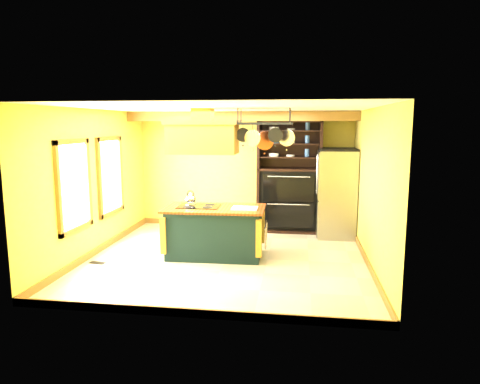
% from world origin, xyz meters
% --- Properties ---
extents(floor, '(5.00, 5.00, 0.00)m').
position_xyz_m(floor, '(0.00, 0.00, 0.00)').
color(floor, beige).
rests_on(floor, ground).
extents(ceiling, '(5.00, 5.00, 0.00)m').
position_xyz_m(ceiling, '(0.00, 0.00, 2.70)').
color(ceiling, white).
rests_on(ceiling, wall_back).
extents(wall_back, '(5.00, 0.02, 2.70)m').
position_xyz_m(wall_back, '(0.00, 2.50, 1.35)').
color(wall_back, '#E5CF53').
rests_on(wall_back, floor).
extents(wall_front, '(5.00, 0.02, 2.70)m').
position_xyz_m(wall_front, '(0.00, -2.50, 1.35)').
color(wall_front, '#E5CF53').
rests_on(wall_front, floor).
extents(wall_left, '(0.02, 5.00, 2.70)m').
position_xyz_m(wall_left, '(-2.50, 0.00, 1.35)').
color(wall_left, '#E5CF53').
rests_on(wall_left, floor).
extents(wall_right, '(0.02, 5.00, 2.70)m').
position_xyz_m(wall_right, '(2.50, 0.00, 1.35)').
color(wall_right, '#E5CF53').
rests_on(wall_right, floor).
extents(ceiling_beam, '(5.00, 0.15, 0.20)m').
position_xyz_m(ceiling_beam, '(0.00, 1.70, 2.59)').
color(ceiling_beam, olive).
rests_on(ceiling_beam, ceiling).
extents(window_near, '(0.06, 1.06, 1.56)m').
position_xyz_m(window_near, '(-2.47, -0.80, 1.40)').
color(window_near, olive).
rests_on(window_near, wall_left).
extents(window_far, '(0.06, 1.06, 1.56)m').
position_xyz_m(window_far, '(-2.47, 0.60, 1.40)').
color(window_far, olive).
rests_on(window_far, wall_left).
extents(kitchen_island, '(1.86, 1.07, 1.11)m').
position_xyz_m(kitchen_island, '(-0.25, 0.09, 0.47)').
color(kitchen_island, black).
rests_on(kitchen_island, floor).
extents(range_hood, '(1.29, 0.73, 0.80)m').
position_xyz_m(range_hood, '(-0.44, 0.09, 2.23)').
color(range_hood, '#B68B2D').
rests_on(range_hood, ceiling).
extents(pot_rack, '(1.06, 0.49, 0.73)m').
position_xyz_m(pot_rack, '(0.66, 0.10, 2.33)').
color(pot_rack, black).
rests_on(pot_rack, ceiling).
extents(refrigerator, '(0.81, 0.96, 1.87)m').
position_xyz_m(refrigerator, '(2.08, 1.90, 0.91)').
color(refrigerator, gray).
rests_on(refrigerator, floor).
extents(hutch, '(1.42, 0.64, 2.52)m').
position_xyz_m(hutch, '(1.05, 2.23, 0.96)').
color(hutch, black).
rests_on(hutch, floor).
extents(floor_register, '(0.29, 0.16, 0.01)m').
position_xyz_m(floor_register, '(-2.22, -0.62, 0.01)').
color(floor_register, black).
rests_on(floor_register, floor).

